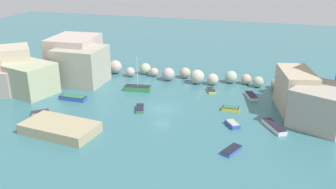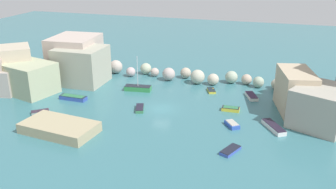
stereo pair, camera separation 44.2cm
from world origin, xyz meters
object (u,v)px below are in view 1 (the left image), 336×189
stone_dock (60,128)px  moored_boat_0 (233,124)px  moored_boat_3 (88,85)px  moored_boat_1 (140,108)px  moored_boat_7 (231,150)px  moored_boat_10 (231,109)px  moored_boat_5 (73,98)px  moored_boat_4 (211,90)px  moored_boat_8 (251,96)px  moored_boat_2 (138,88)px  moored_boat_9 (40,112)px  channel_buoy (213,89)px  moored_boat_6 (274,127)px

stone_dock → moored_boat_0: stone_dock is taller
moored_boat_0 → moored_boat_3: 27.82m
moored_boat_1 → moored_boat_7: 16.91m
moored_boat_10 → moored_boat_3: bearing=-9.4°
moored_boat_10 → moored_boat_0: bearing=98.9°
moored_boat_3 → moored_boat_5: size_ratio=0.67×
stone_dock → moored_boat_1: (7.28, 9.88, -0.42)m
moored_boat_4 → moored_boat_8: bearing=61.8°
moored_boat_2 → moored_boat_8: 18.84m
moored_boat_0 → moored_boat_1: size_ratio=0.85×
moored_boat_2 → moored_boat_9: moored_boat_2 is taller
stone_dock → moored_boat_2: 17.98m
moored_boat_2 → moored_boat_7: moored_boat_2 is taller
moored_boat_2 → moored_boat_7: bearing=-48.9°
moored_boat_0 → moored_boat_2: moored_boat_2 is taller
channel_buoy → moored_boat_10: 8.67m
channel_buoy → moored_boat_5: bearing=-152.7°
channel_buoy → moored_boat_2: 12.72m
stone_dock → moored_boat_6: size_ratio=2.17×
moored_boat_2 → moored_boat_5: moored_boat_2 is taller
moored_boat_1 → moored_boat_9: bearing=-87.1°
channel_buoy → moored_boat_4: size_ratio=0.17×
channel_buoy → stone_dock: bearing=-127.4°
channel_buoy → moored_boat_9: bearing=-143.2°
moored_boat_4 → moored_boat_5: moored_boat_5 is taller
channel_buoy → moored_boat_8: bearing=-12.1°
moored_boat_9 → moored_boat_5: bearing=33.1°
moored_boat_1 → moored_boat_3: (-12.49, 7.29, 0.01)m
moored_boat_6 → moored_boat_10: bearing=23.2°
moored_boat_6 → moored_boat_10: 7.69m
channel_buoy → moored_boat_2: (-12.19, -3.62, 0.22)m
moored_boat_1 → moored_boat_8: 18.30m
moored_boat_1 → stone_dock: bearing=-55.4°
moored_boat_0 → moored_boat_6: moored_boat_6 is taller
moored_boat_4 → moored_boat_5: (-20.30, -10.05, 0.14)m
channel_buoy → moored_boat_8: 6.67m
moored_boat_3 → moored_boat_8: (27.90, 2.58, 0.03)m
stone_dock → channel_buoy: stone_dock is taller
moored_boat_7 → moored_boat_1: bearing=84.1°
moored_boat_1 → moored_boat_4: (8.71, 10.76, -0.03)m
moored_boat_1 → moored_boat_4: moored_boat_1 is taller
moored_boat_4 → moored_boat_10: moored_boat_10 is taller
moored_boat_9 → moored_boat_2: bearing=11.8°
moored_boat_8 → moored_boat_10: moored_boat_10 is taller
moored_boat_0 → stone_dock: bearing=-103.6°
moored_boat_0 → moored_boat_10: (-0.92, 5.21, 0.01)m
moored_boat_7 → moored_boat_3: bearing=84.0°
stone_dock → moored_boat_6: bearing=18.9°
moored_boat_8 → moored_boat_9: moored_boat_8 is taller
moored_boat_3 → moored_boat_6: size_ratio=0.67×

